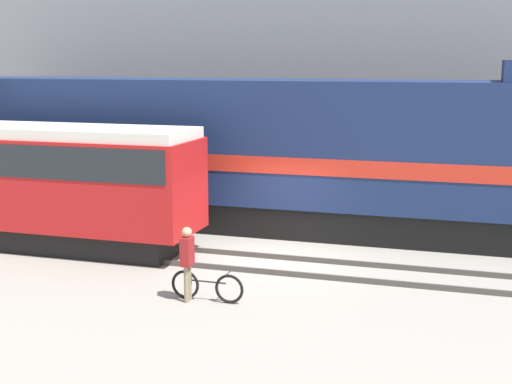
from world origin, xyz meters
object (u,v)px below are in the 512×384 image
bicycle (207,286)px  person (187,256)px  streetcar (46,178)px  freight_locomotive (243,151)px

bicycle → person: bearing=-160.2°
streetcar → person: bearing=-29.3°
bicycle → freight_locomotive: bearing=102.1°
streetcar → bicycle: (6.18, -3.09, -1.69)m
streetcar → person: size_ratio=5.23×
person → freight_locomotive: bearing=98.7°
streetcar → bicycle: 7.11m
freight_locomotive → bicycle: 7.63m
freight_locomotive → person: size_ratio=12.60×
freight_locomotive → streetcar: size_ratio=2.41×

